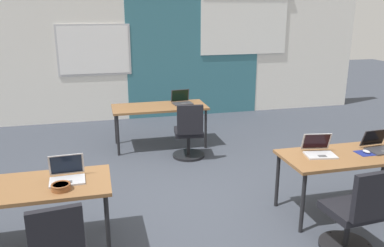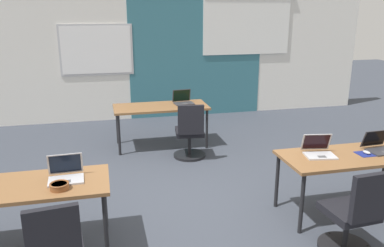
{
  "view_description": "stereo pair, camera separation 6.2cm",
  "coord_description": "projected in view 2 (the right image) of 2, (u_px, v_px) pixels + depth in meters",
  "views": [
    {
      "loc": [
        -1.02,
        -4.21,
        2.31
      ],
      "look_at": [
        0.13,
        0.42,
        0.91
      ],
      "focal_mm": 36.39,
      "sensor_mm": 36.0,
      "label": 1
    },
    {
      "loc": [
        -0.96,
        -4.22,
        2.31
      ],
      "look_at": [
        0.13,
        0.42,
        0.91
      ],
      "focal_mm": 36.39,
      "sensor_mm": 36.0,
      "label": 2
    }
  ],
  "objects": [
    {
      "name": "back_wall_assembly",
      "position": [
        147.0,
        53.0,
        8.33
      ],
      "size": [
        10.0,
        0.27,
        2.8
      ],
      "color": "silver",
      "rests_on": "ground"
    },
    {
      "name": "ground_plane",
      "position": [
        189.0,
        204.0,
        4.81
      ],
      "size": [
        24.0,
        24.0,
        0.0
      ],
      "color": "#383D47"
    },
    {
      "name": "mouse_near_right_end",
      "position": [
        367.0,
        152.0,
        4.44
      ],
      "size": [
        0.07,
        0.11,
        0.03
      ],
      "color": "#B2B2B7",
      "rests_on": "mousepad_near_right_end"
    },
    {
      "name": "laptop_near_left_inner",
      "position": [
        66.0,
        174.0,
        3.78
      ],
      "size": [
        0.34,
        0.29,
        0.23
      ],
      "rotation": [
        0.0,
        0.0,
        0.05
      ],
      "color": "#B7B7BC",
      "rests_on": "desk_near_left"
    },
    {
      "name": "chair_near_right_inner",
      "position": [
        353.0,
        219.0,
        3.73
      ],
      "size": [
        0.52,
        0.55,
        0.92
      ],
      "rotation": [
        0.0,
        0.0,
        3.22
      ],
      "color": "black",
      "rests_on": "ground"
    },
    {
      "name": "desk_far_center",
      "position": [
        161.0,
        109.0,
        6.67
      ],
      "size": [
        1.6,
        0.7,
        0.72
      ],
      "color": "brown",
      "rests_on": "ground"
    },
    {
      "name": "laptop_near_right_end",
      "position": [
        380.0,
        147.0,
        4.54
      ],
      "size": [
        0.35,
        0.33,
        0.23
      ],
      "rotation": [
        0.0,
        0.0,
        0.06
      ],
      "color": "#333338",
      "rests_on": "desk_near_right"
    },
    {
      "name": "mousepad_near_right_end",
      "position": [
        366.0,
        154.0,
        4.44
      ],
      "size": [
        0.22,
        0.19,
        0.0
      ],
      "color": "navy",
      "rests_on": "desk_near_right"
    },
    {
      "name": "snack_bowl",
      "position": [
        59.0,
        186.0,
        3.57
      ],
      "size": [
        0.18,
        0.18,
        0.06
      ],
      "color": "brown",
      "rests_on": "desk_near_left"
    },
    {
      "name": "chair_far_right",
      "position": [
        190.0,
        136.0,
        6.18
      ],
      "size": [
        0.52,
        0.56,
        0.92
      ],
      "rotation": [
        0.0,
        0.0,
        3.01
      ],
      "color": "black",
      "rests_on": "ground"
    },
    {
      "name": "laptop_near_right_inner",
      "position": [
        319.0,
        151.0,
        4.41
      ],
      "size": [
        0.38,
        0.36,
        0.23
      ],
      "rotation": [
        0.0,
        0.0,
        -0.17
      ],
      "color": "#B7B7BC",
      "rests_on": "desk_near_right"
    },
    {
      "name": "desk_near_left",
      "position": [
        23.0,
        191.0,
        3.68
      ],
      "size": [
        1.6,
        0.7,
        0.72
      ],
      "color": "brown",
      "rests_on": "ground"
    },
    {
      "name": "laptop_far_right",
      "position": [
        183.0,
        101.0,
        6.82
      ],
      "size": [
        0.36,
        0.31,
        0.24
      ],
      "rotation": [
        0.0,
        0.0,
        0.11
      ],
      "color": "#333338",
      "rests_on": "desk_far_center"
    },
    {
      "name": "desk_near_right",
      "position": [
        350.0,
        160.0,
        4.44
      ],
      "size": [
        1.6,
        0.7,
        0.72
      ],
      "color": "brown",
      "rests_on": "ground"
    }
  ]
}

